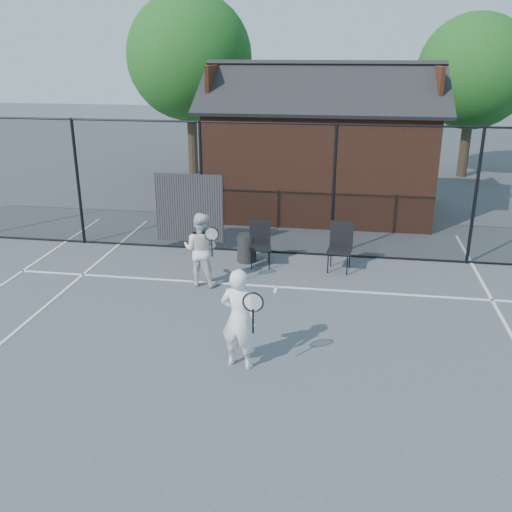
# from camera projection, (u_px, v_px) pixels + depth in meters

# --- Properties ---
(ground) EXTENTS (80.00, 80.00, 0.00)m
(ground) POSITION_uv_depth(u_px,v_px,m) (252.00, 364.00, 8.60)
(ground) COLOR #484B52
(ground) RESTS_ON ground
(court_lines) EXTENTS (11.02, 18.00, 0.01)m
(court_lines) POSITION_uv_depth(u_px,v_px,m) (235.00, 416.00, 7.37)
(court_lines) COLOR silver
(court_lines) RESTS_ON ground
(fence) EXTENTS (22.04, 3.00, 3.00)m
(fence) POSITION_uv_depth(u_px,v_px,m) (275.00, 192.00, 12.79)
(fence) COLOR black
(fence) RESTS_ON ground
(clubhouse) EXTENTS (6.50, 4.36, 4.19)m
(clubhouse) POSITION_uv_depth(u_px,v_px,m) (320.00, 155.00, 16.33)
(clubhouse) COLOR #5F2B16
(clubhouse) RESTS_ON ground
(tree_left) EXTENTS (4.48, 4.48, 6.44)m
(tree_left) POSITION_uv_depth(u_px,v_px,m) (190.00, 57.00, 20.35)
(tree_left) COLOR #312413
(tree_left) RESTS_ON ground
(tree_right) EXTENTS (3.97, 3.97, 5.70)m
(tree_right) POSITION_uv_depth(u_px,v_px,m) (474.00, 72.00, 19.97)
(tree_right) COLOR #312413
(tree_right) RESTS_ON ground
(player_front) EXTENTS (0.73, 0.57, 1.55)m
(player_front) POSITION_uv_depth(u_px,v_px,m) (239.00, 319.00, 8.30)
(player_front) COLOR white
(player_front) RESTS_ON ground
(player_back) EXTENTS (0.84, 0.65, 1.49)m
(player_back) POSITION_uv_depth(u_px,v_px,m) (201.00, 249.00, 11.27)
(player_back) COLOR silver
(player_back) RESTS_ON ground
(chair_left) EXTENTS (0.55, 0.56, 1.02)m
(chair_left) POSITION_uv_depth(u_px,v_px,m) (340.00, 248.00, 12.05)
(chair_left) COLOR black
(chair_left) RESTS_ON ground
(chair_right) EXTENTS (0.53, 0.55, 0.95)m
(chair_right) POSITION_uv_depth(u_px,v_px,m) (260.00, 245.00, 12.32)
(chair_right) COLOR black
(chair_right) RESTS_ON ground
(waste_bin) EXTENTS (0.49, 0.49, 0.62)m
(waste_bin) POSITION_uv_depth(u_px,v_px,m) (247.00, 248.00, 12.66)
(waste_bin) COLOR #272727
(waste_bin) RESTS_ON ground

